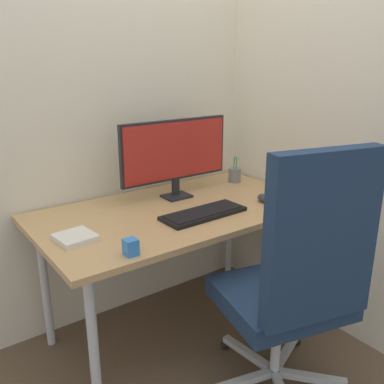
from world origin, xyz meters
TOP-DOWN VIEW (x-y plane):
  - ground_plane at (0.00, 0.00)m, footprint 8.00×8.00m
  - wall_back at (0.00, 0.42)m, footprint 3.14×0.04m
  - wall_side_right at (0.73, -0.25)m, footprint 0.04×2.52m
  - desk at (0.00, 0.00)m, footprint 1.40×0.78m
  - office_chair at (0.09, -0.69)m, footprint 0.64×0.64m
  - monitor at (0.09, 0.16)m, footprint 0.64×0.11m
  - keyboard at (0.04, -0.15)m, footprint 0.43×0.17m
  - mouse at (0.42, -0.18)m, footprint 0.08×0.10m
  - pen_holder at (0.55, 0.19)m, footprint 0.07×0.07m
  - notebook at (-0.56, -0.07)m, footprint 0.16×0.17m
  - desk_clamp_accessory at (-0.44, -0.32)m, footprint 0.05×0.05m

SIDE VIEW (x-z plane):
  - ground_plane at x=0.00m, z-range 0.00..0.00m
  - office_chair at x=0.09m, z-range 0.03..1.17m
  - desk at x=0.00m, z-range 0.29..0.99m
  - keyboard at x=0.04m, z-range 0.70..0.72m
  - notebook at x=-0.56m, z-range 0.70..0.73m
  - mouse at x=0.42m, z-range 0.70..0.74m
  - desk_clamp_accessory at x=-0.44m, z-range 0.70..0.77m
  - pen_holder at x=0.55m, z-range 0.67..0.82m
  - monitor at x=0.09m, z-range 0.74..1.16m
  - wall_back at x=0.00m, z-range 0.00..2.80m
  - wall_side_right at x=0.73m, z-range 0.00..2.80m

